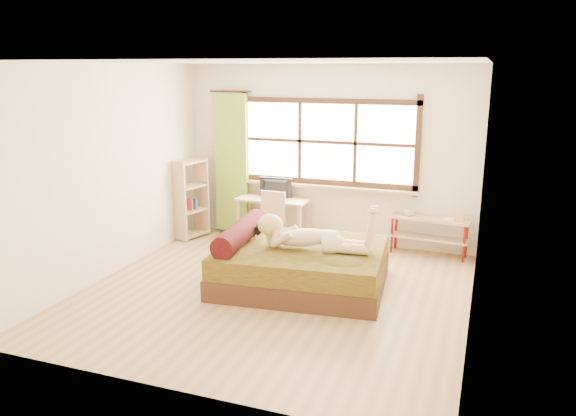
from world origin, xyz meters
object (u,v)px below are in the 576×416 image
at_px(bed, 298,264).
at_px(desk, 273,204).
at_px(woman, 312,225).
at_px(pipe_shelf, 430,228).
at_px(chair, 271,218).
at_px(bookshelf, 190,198).
at_px(kitten, 251,230).

relative_size(bed, desk, 1.96).
height_order(woman, pipe_shelf, woman).
distance_m(woman, desk, 2.04).
bearing_deg(chair, bookshelf, 176.31).
distance_m(bed, desk, 1.91).
bearing_deg(kitten, chair, 93.34).
distance_m(woman, chair, 1.70).
relative_size(desk, chair, 1.29).
distance_m(chair, pipe_shelf, 2.32).
relative_size(bed, kitten, 7.16).
xyz_separation_m(desk, bookshelf, (-1.31, -0.25, 0.04)).
height_order(kitten, pipe_shelf, kitten).
bearing_deg(bookshelf, pipe_shelf, 20.34).
distance_m(bed, kitten, 0.76).
relative_size(desk, bookshelf, 0.89).
height_order(woman, desk, woman).
xyz_separation_m(woman, kitten, (-0.87, 0.15, -0.18)).
height_order(woman, kitten, woman).
xyz_separation_m(chair, pipe_shelf, (2.26, 0.49, -0.07)).
bearing_deg(pipe_shelf, desk, -171.73).
distance_m(bed, woman, 0.57).
bearing_deg(pipe_shelf, bed, -123.66).
distance_m(bed, pipe_shelf, 2.24).
height_order(bed, woman, woman).
relative_size(kitten, bookshelf, 0.24).
distance_m(desk, chair, 0.40).
xyz_separation_m(kitten, pipe_shelf, (2.08, 1.63, -0.22)).
height_order(kitten, bookshelf, bookshelf).
bearing_deg(desk, chair, -73.57).
height_order(chair, pipe_shelf, chair).
xyz_separation_m(kitten, bookshelf, (-1.60, 1.26, 0.01)).
height_order(chair, bookshelf, bookshelf).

